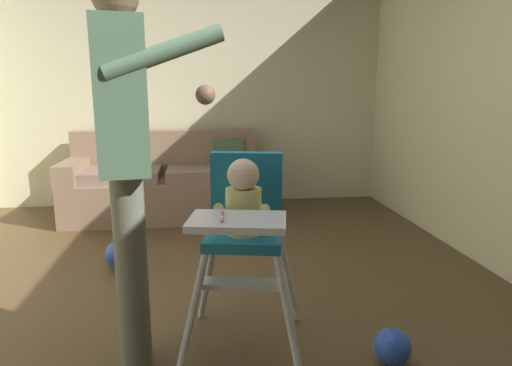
{
  "coord_description": "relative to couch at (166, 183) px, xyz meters",
  "views": [
    {
      "loc": [
        0.09,
        -2.2,
        1.28
      ],
      "look_at": [
        0.38,
        0.02,
        0.81
      ],
      "focal_mm": 30.99,
      "sensor_mm": 36.0,
      "label": 1
    }
  ],
  "objects": [
    {
      "name": "wall_clock",
      "position": [
        -0.47,
        0.48,
        1.53
      ],
      "size": [
        0.33,
        0.04,
        0.33
      ],
      "color": "white"
    },
    {
      "name": "ground",
      "position": [
        0.26,
        -2.36,
        -0.38
      ],
      "size": [
        5.92,
        7.3,
        0.1
      ],
      "primitive_type": "cube",
      "color": "brown"
    },
    {
      "name": "toy_ball",
      "position": [
        -0.25,
        -1.4,
        -0.23
      ],
      "size": [
        0.2,
        0.2,
        0.2
      ],
      "primitive_type": "sphere",
      "color": "#284CB7",
      "rests_on": "ground"
    },
    {
      "name": "couch",
      "position": [
        0.0,
        0.0,
        0.0
      ],
      "size": [
        1.95,
        0.86,
        0.86
      ],
      "rotation": [
        0.0,
        0.0,
        -1.57
      ],
      "color": "#876A54",
      "rests_on": "ground"
    },
    {
      "name": "wall_far",
      "position": [
        0.26,
        0.52,
        1.04
      ],
      "size": [
        5.12,
        0.06,
        2.73
      ],
      "primitive_type": "cube",
      "color": "beige",
      "rests_on": "ground"
    },
    {
      "name": "adult_standing",
      "position": [
        0.04,
        -2.62,
        0.66
      ],
      "size": [
        0.56,
        0.5,
        1.74
      ],
      "rotation": [
        0.0,
        0.0,
        0.15
      ],
      "color": "#616452",
      "rests_on": "ground"
    },
    {
      "name": "high_chair",
      "position": [
        0.56,
        -2.53,
        0.35
      ],
      "size": [
        0.71,
        0.8,
        0.98
      ],
      "rotation": [
        0.0,
        0.0,
        -1.77
      ],
      "color": "silver",
      "rests_on": "ground"
    },
    {
      "name": "toy_ball_second",
      "position": [
        1.24,
        -2.78,
        -0.24
      ],
      "size": [
        0.18,
        0.18,
        0.18
      ],
      "primitive_type": "sphere",
      "color": "#284CB7",
      "rests_on": "ground"
    }
  ]
}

